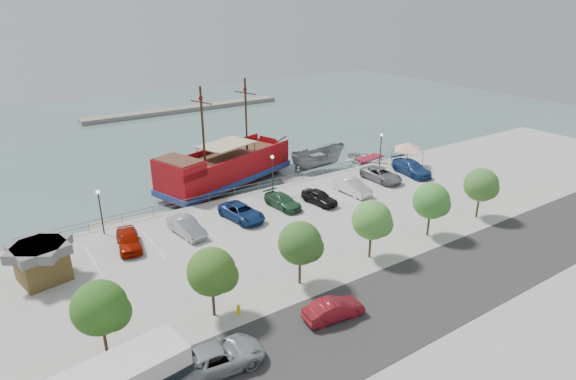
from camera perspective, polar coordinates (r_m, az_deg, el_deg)
ground at (r=48.27m, az=2.31°, el=-3.80°), size 160.00×160.00×0.00m
land_slab at (r=35.80m, az=23.22°, el=-15.02°), size 100.00×58.00×1.20m
street at (r=37.72m, az=17.04°, el=-10.97°), size 100.00×8.00×0.04m
sidewalk at (r=41.08m, az=10.63°, el=-7.45°), size 100.00×4.00×0.05m
seawall_railing at (r=53.64m, az=-2.56°, el=0.66°), size 50.00×0.06×1.00m
far_shore at (r=99.07m, az=-12.03°, el=9.38°), size 40.00×3.00×0.80m
pirate_ship at (r=58.29m, az=-6.34°, el=2.93°), size 20.58×11.41×12.76m
patrol_boat at (r=61.90m, az=3.55°, el=3.54°), size 8.10×3.74×3.03m
speedboat at (r=65.09m, az=9.59°, el=3.41°), size 5.35×6.94×1.33m
dock_west at (r=50.02m, az=-18.20°, el=-3.72°), size 7.70×3.42×0.43m
dock_mid at (r=58.81m, az=2.50°, el=1.20°), size 6.71×4.38×0.37m
dock_east at (r=64.48m, az=9.23°, el=2.80°), size 6.47×2.47×0.36m
shed at (r=40.68m, az=-27.20°, el=-7.49°), size 4.23×4.23×2.96m
canopy_tent at (r=61.86m, az=14.09°, el=5.47°), size 4.53×4.53×3.63m
street_van at (r=29.29m, az=-8.34°, el=-19.02°), size 5.72×3.01×1.53m
street_sedan at (r=32.86m, az=5.41°, el=-13.90°), size 4.35×1.95×1.38m
fire_hydrant at (r=33.39m, az=-5.89°, el=-13.87°), size 0.26×0.26×0.75m
lamp_post_left at (r=45.54m, az=-21.42°, el=-1.57°), size 0.36×0.36×4.28m
lamp_post_mid at (r=51.77m, az=-1.86°, el=2.73°), size 0.36×0.36×4.28m
lamp_post_right at (r=61.35m, az=10.97°, el=5.39°), size 0.36×0.36×4.28m
tree_a at (r=30.21m, az=-21.11°, el=-13.01°), size 3.30×3.20×5.00m
tree_b at (r=31.90m, az=-8.76°, el=-9.67°), size 3.30×3.20×5.00m
tree_c at (r=34.94m, az=1.70°, el=-6.44°), size 3.30×3.20×5.00m
tree_d at (r=39.01m, az=10.12°, el=-3.64°), size 3.30×3.20×5.00m
tree_e at (r=43.82m, az=16.79°, el=-1.35°), size 3.30×3.20×5.00m
tree_f at (r=49.17m, az=22.07°, el=0.48°), size 3.30×3.20×5.00m
parked_car_a at (r=43.15m, az=-18.38°, el=-5.61°), size 2.62×4.84×1.56m
parked_car_b at (r=44.19m, az=-11.95°, el=-4.26°), size 2.24×4.86×1.54m
parked_car_c at (r=46.37m, az=-5.51°, el=-2.64°), size 3.17×5.55×1.46m
parked_car_d at (r=48.79m, az=-0.64°, el=-1.33°), size 2.37×4.85×1.36m
parked_car_e at (r=49.76m, az=3.74°, el=-0.84°), size 2.28×4.45×1.45m
parked_car_f at (r=52.73m, az=7.57°, el=0.44°), size 1.91×4.99×1.62m
parked_car_g at (r=57.03m, az=10.99°, el=1.81°), size 2.58×5.42×1.49m
parked_car_h at (r=59.91m, az=14.43°, el=2.58°), size 3.06×6.00×1.67m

